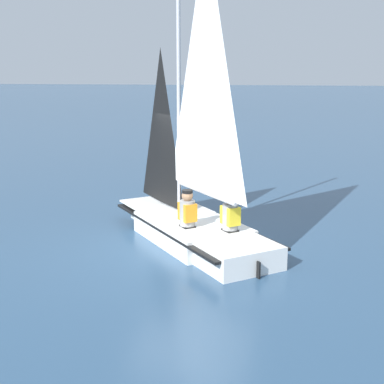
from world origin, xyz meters
The scene contains 4 objects.
ground_plane centered at (0.00, 0.00, 0.00)m, with size 260.00×260.00×0.00m, color #2D4C6B.
sailboat_main centered at (0.02, -0.02, 0.82)m, with size 4.04×4.38×6.04m.
sailor_helm centered at (0.00, -0.44, 0.63)m, with size 0.42×0.43×1.16m.
sailor_crew centered at (0.85, -0.54, 0.63)m, with size 0.42×0.43×1.16m.
Camera 1 is at (2.12, -10.27, 3.40)m, focal length 50.00 mm.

